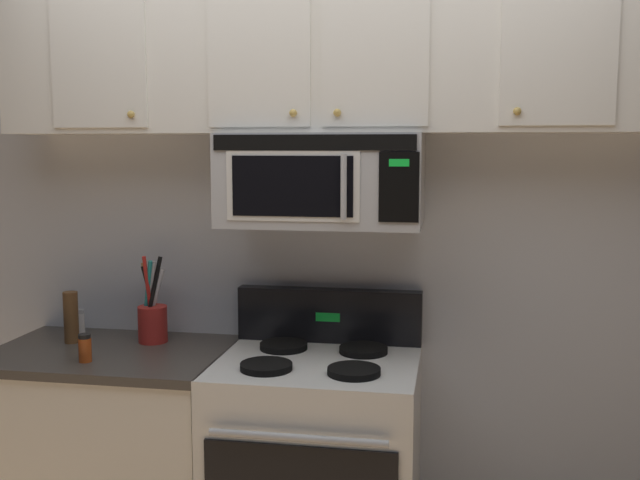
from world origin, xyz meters
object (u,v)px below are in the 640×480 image
Objects in this scene: over_range_microwave at (322,180)px; spice_jar at (85,348)px; stove_range at (317,470)px; utensil_crock_red at (152,317)px; salt_shaker at (80,322)px; pepper_mill at (71,317)px.

over_range_microwave is 7.17× the size of spice_jar.
stove_range is 0.99m from spice_jar.
stove_range is 0.91m from utensil_crock_red.
pepper_mill reaches higher than salt_shaker.
over_range_microwave is 6.92× the size of salt_shaker.
spice_jar is at bearing -168.86° from stove_range.
utensil_crock_red reaches higher than pepper_mill.
salt_shaker is 1.04× the size of spice_jar.
utensil_crock_red is at bearing 12.21° from pepper_mill.
spice_jar is (-0.85, -0.28, -0.62)m from over_range_microwave.
pepper_mill is at bearing -76.50° from salt_shaker.
spice_jar is at bearing -52.41° from pepper_mill.
spice_jar is (0.19, -0.24, -0.05)m from pepper_mill.
spice_jar is (-0.85, -0.17, 0.48)m from stove_range.
over_range_microwave reaches higher than stove_range.
stove_range is 1.11m from over_range_microwave.
over_range_microwave is 3.59× the size of pepper_mill.
stove_range reaches higher than salt_shaker.
utensil_crock_red is 1.71× the size of pepper_mill.
salt_shaker is at bearing 171.43° from utensil_crock_red.
stove_range is 10.57× the size of spice_jar.
utensil_crock_red is 0.33m from pepper_mill.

